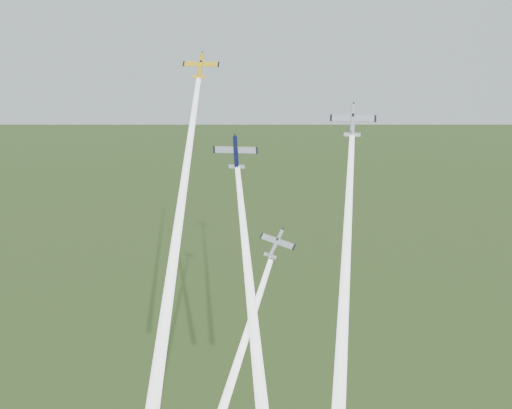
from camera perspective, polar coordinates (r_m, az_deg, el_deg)
name	(u,v)px	position (r m, az deg, el deg)	size (l,w,h in m)	color
plane_yellow	(201,66)	(130.42, -4.96, 12.19)	(7.38, 7.32, 1.16)	yellow
smoke_trail_yellow	(175,246)	(112.46, -7.19, -3.69)	(2.39, 2.39, 70.11)	white
plane_navy	(236,152)	(120.57, -1.81, 4.66)	(8.51, 8.45, 1.33)	#0B0E34
smoke_trail_navy	(252,311)	(109.19, -0.34, -9.46)	(2.39, 2.39, 54.72)	white
plane_silver_right	(353,120)	(117.29, 8.61, 7.40)	(8.30, 8.24, 1.30)	silver
smoke_trail_silver_right	(344,299)	(103.58, 7.83, -8.36)	(2.39, 2.39, 60.05)	white
plane_silver_low	(276,243)	(115.25, 1.80, -3.48)	(6.98, 6.92, 1.09)	#A2AAAF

